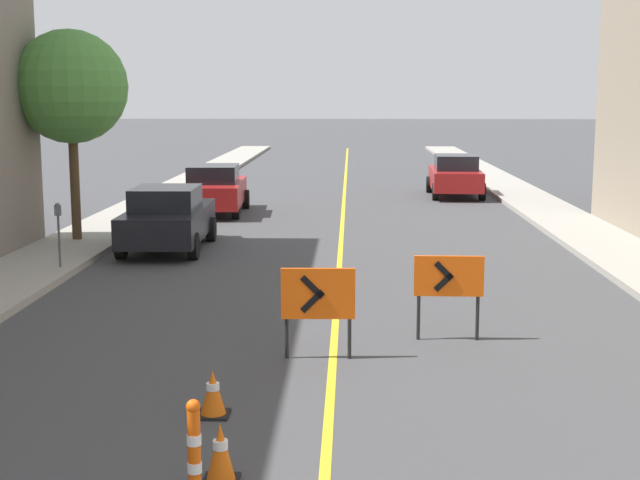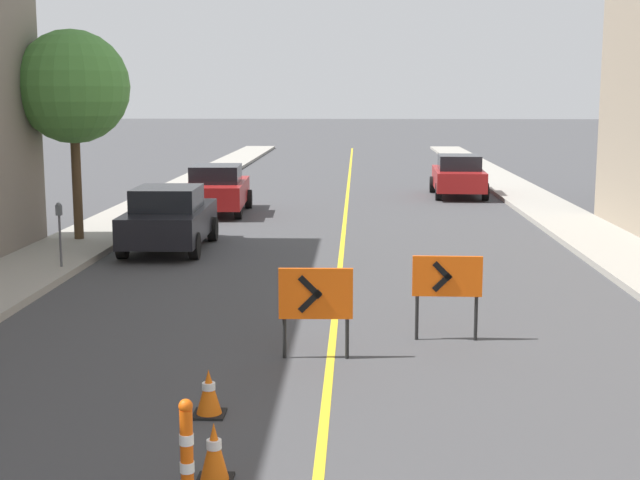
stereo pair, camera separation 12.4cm
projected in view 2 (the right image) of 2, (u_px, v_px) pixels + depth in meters
lane_stripe at (346, 204)px, 31.45m from camera, size 0.12×67.79×0.01m
sidewalk_left at (159, 201)px, 31.72m from camera, size 2.09×67.79×0.15m
sidewalk_right at (538, 203)px, 31.17m from camera, size 2.09×67.79×0.15m
traffic_cone_fifth at (214, 453)px, 8.83m from camera, size 0.36×0.36×0.61m
traffic_cone_farthest at (209, 393)px, 10.67m from camera, size 0.38×0.38×0.57m
delineator_post_rear at (187, 467)px, 8.07m from camera, size 0.38×0.38×1.12m
arrow_barricade_primary at (316, 297)px, 12.90m from camera, size 1.08×0.10×1.34m
arrow_barricade_secondary at (447, 280)px, 13.87m from camera, size 1.09×0.09×1.34m
parked_car_curb_near at (169, 218)px, 22.09m from camera, size 1.95×4.34×1.59m
parked_car_curb_mid at (217, 189)px, 28.91m from camera, size 2.02×4.39×1.59m
parked_car_curb_far at (458, 176)px, 33.78m from camera, size 1.96×4.36×1.59m
parking_meter_near_curb at (59, 222)px, 19.08m from camera, size 0.12×0.11×1.40m
street_tree_left_near at (73, 87)px, 22.39m from camera, size 2.86×2.86×5.30m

